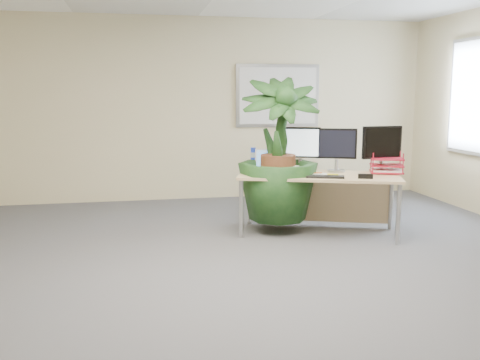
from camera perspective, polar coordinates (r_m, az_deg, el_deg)
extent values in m
plane|color=#48484D|center=(4.42, 2.30, -11.96)|extent=(8.00, 8.00, 0.00)
cube|color=beige|center=(8.07, -4.35, 7.52)|extent=(7.00, 0.04, 2.70)
cube|color=#B7B7BC|center=(8.26, 4.05, 8.95)|extent=(1.30, 0.03, 0.95)
cube|color=white|center=(8.24, 4.08, 8.95)|extent=(1.20, 0.01, 0.85)
cube|color=#B7B7BC|center=(7.71, 24.19, 8.13)|extent=(0.03, 1.30, 1.55)
cube|color=white|center=(7.70, 24.07, 8.14)|extent=(0.01, 1.20, 1.45)
cube|color=#D5B67E|center=(6.11, 8.44, 0.45)|extent=(1.94, 1.32, 0.03)
cube|color=#D5B67E|center=(6.51, 8.39, -2.07)|extent=(1.59, 0.60, 0.54)
cylinder|color=#A1A1A6|center=(5.91, 0.13, -3.12)|extent=(0.05, 0.05, 0.66)
cylinder|color=#A1A1A6|center=(5.91, 16.55, -3.53)|extent=(0.05, 0.05, 0.66)
cylinder|color=#A1A1A6|center=(6.55, 0.98, -1.90)|extent=(0.05, 0.05, 0.66)
cylinder|color=#A1A1A6|center=(6.54, 15.80, -2.27)|extent=(0.05, 0.05, 0.66)
imported|color=#133615|center=(6.13, 4.08, 1.30)|extent=(0.89, 0.89, 1.50)
cylinder|color=#A1A1A6|center=(6.37, 6.42, 1.09)|extent=(0.21, 0.21, 0.02)
cylinder|color=#A1A1A6|center=(6.36, 6.44, 1.74)|extent=(0.04, 0.04, 0.13)
cube|color=black|center=(6.33, 6.48, 4.00)|extent=(0.45, 0.20, 0.36)
cube|color=white|center=(6.30, 6.47, 3.98)|extent=(0.40, 0.15, 0.31)
cylinder|color=#A1A1A6|center=(6.36, 10.22, 0.99)|extent=(0.21, 0.21, 0.02)
cylinder|color=#A1A1A6|center=(6.35, 10.24, 1.63)|extent=(0.04, 0.04, 0.12)
cube|color=black|center=(6.32, 10.31, 3.85)|extent=(0.44, 0.19, 0.35)
cube|color=black|center=(6.30, 10.31, 3.83)|extent=(0.39, 0.15, 0.31)
cylinder|color=#A1A1A6|center=(6.39, 14.78, 0.88)|extent=(0.22, 0.22, 0.02)
cylinder|color=#A1A1A6|center=(6.38, 14.81, 1.56)|extent=(0.04, 0.04, 0.13)
cube|color=black|center=(6.36, 14.90, 3.90)|extent=(0.48, 0.08, 0.37)
cube|color=black|center=(6.33, 15.03, 3.88)|extent=(0.44, 0.04, 0.33)
cube|color=silver|center=(6.20, 3.05, 0.91)|extent=(0.42, 0.35, 0.02)
cube|color=black|center=(6.19, 3.05, 0.99)|extent=(0.34, 0.25, 0.00)
cube|color=silver|center=(6.34, 3.21, 2.26)|extent=(0.35, 0.18, 0.23)
cube|color=#4F84CB|center=(6.33, 3.20, 2.25)|extent=(0.31, 0.15, 0.19)
cube|color=black|center=(5.88, 9.06, 0.35)|extent=(0.43, 0.27, 0.02)
cylinder|color=white|center=(6.07, 5.94, 1.05)|extent=(0.09, 0.09, 0.10)
torus|color=white|center=(6.06, 5.50, 1.04)|extent=(0.07, 0.04, 0.07)
cube|color=white|center=(6.07, 8.10, 0.61)|extent=(0.32, 0.30, 0.01)
cylinder|color=orange|center=(6.10, 8.09, 0.75)|extent=(0.14, 0.02, 0.01)
cylinder|color=yellow|center=(6.07, 9.86, 0.59)|extent=(0.12, 0.06, 0.02)
cylinder|color=#A9BBC6|center=(6.44, 1.42, 2.07)|extent=(0.07, 0.07, 0.21)
cylinder|color=blue|center=(6.42, 1.42, 3.23)|extent=(0.06, 0.06, 0.06)
cylinder|color=blue|center=(6.44, 1.42, 2.15)|extent=(0.07, 0.07, 0.07)
cube|color=#A91428|center=(6.35, 15.34, 0.85)|extent=(0.43, 0.38, 0.02)
cube|color=#A91428|center=(6.34, 15.37, 1.53)|extent=(0.43, 0.38, 0.02)
cube|color=#A91428|center=(6.33, 15.40, 2.21)|extent=(0.43, 0.38, 0.02)
cube|color=white|center=(6.35, 15.35, 0.99)|extent=(0.39, 0.34, 0.02)
cube|color=black|center=(5.90, 13.24, 0.39)|extent=(0.16, 0.09, 0.05)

